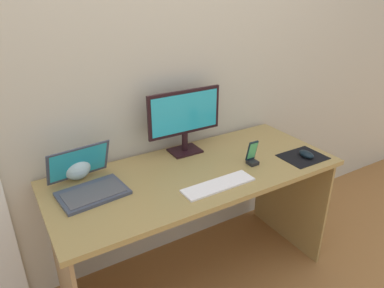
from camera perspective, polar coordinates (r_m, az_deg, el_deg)
The scene contains 10 objects.
ground_plane at distance 2.37m, azimuth 0.62°, elevation -20.60°, with size 8.00×8.00×0.00m, color #966133.
wall_back at distance 2.04m, azimuth -4.92°, elevation 12.39°, with size 6.00×0.04×2.50m, color #BAB19D.
desk at distance 1.98m, azimuth 0.70°, elevation -8.12°, with size 1.58×0.67×0.76m.
monitor at distance 2.03m, azimuth -1.19°, elevation 4.27°, with size 0.46×0.14×0.38m.
laptop at distance 1.78m, azimuth -16.56°, elevation -6.04°, with size 0.34×0.33×0.21m.
fishbowl at distance 1.90m, azimuth -18.38°, elevation -3.33°, with size 0.15×0.15×0.15m, color silver.
keyboard_external at distance 1.77m, azimuth 4.32°, elevation -6.65°, with size 0.39×0.11×0.01m, color white.
mousepad at distance 2.15m, azimuth 17.56°, elevation -2.00°, with size 0.25×0.20×0.00m, color black.
mouse at distance 2.14m, azimuth 18.09°, elevation -1.58°, with size 0.06×0.10×0.04m, color black.
phone_in_dock at distance 1.98m, azimuth 9.76°, elevation -1.93°, with size 0.06×0.06×0.14m.
Camera 1 is at (-0.88, -1.42, 1.68)m, focal length 32.82 mm.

